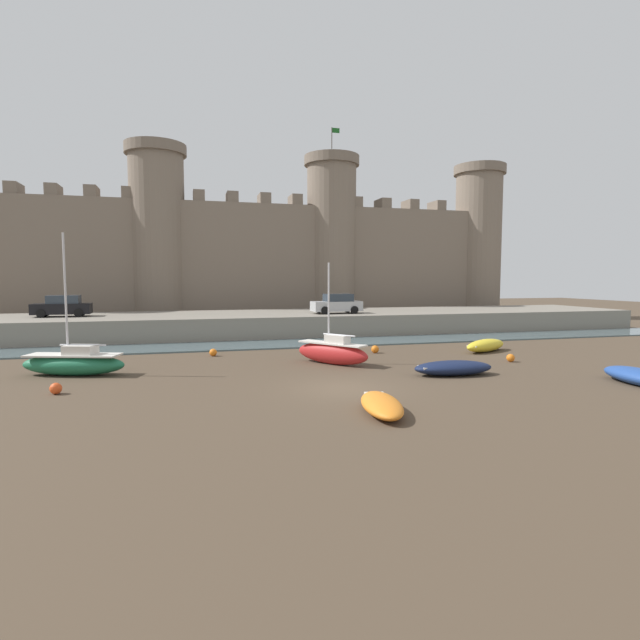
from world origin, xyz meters
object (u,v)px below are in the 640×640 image
Objects in this scene: sailboat_near_channel_right at (332,352)px; rowboat_midflat_right at (382,404)px; mooring_buoy_off_centre at (375,349)px; car_quay_centre_west at (337,304)px; rowboat_foreground_left at (453,368)px; mooring_buoy_near_shore at (213,352)px; mooring_buoy_mid_mud at (56,389)px; mooring_buoy_near_channel at (511,358)px; sailboat_foreground_right at (74,363)px; car_quay_west at (62,306)px; rowboat_foreground_centre at (639,376)px; rowboat_near_channel_left at (486,345)px.

rowboat_midflat_right is at bearing -96.60° from sailboat_near_channel_right.
car_quay_centre_west is (0.81, 10.81, 2.26)m from mooring_buoy_off_centre.
rowboat_foreground_left reaches higher than mooring_buoy_near_shore.
mooring_buoy_mid_mud is at bearing -156.83° from mooring_buoy_off_centre.
car_quay_centre_west is (4.50, 13.94, 1.82)m from sailboat_near_channel_right.
mooring_buoy_mid_mud is (-17.42, 0.57, -0.13)m from rowboat_foreground_left.
mooring_buoy_near_channel is at bearing 5.07° from mooring_buoy_mid_mud.
sailboat_near_channel_right is 1.50× the size of rowboat_midflat_right.
sailboat_foreground_right is 16.39m from car_quay_west.
sailboat_near_channel_right is 1.43× the size of rowboat_foreground_centre.
mooring_buoy_near_channel is (-0.90, -3.77, -0.19)m from rowboat_near_channel_left.
sailboat_foreground_right is 22.69m from mooring_buoy_near_channel.
car_quay_centre_west is at bearing -5.60° from car_quay_west.
mooring_buoy_mid_mud is (-24.14, 4.62, -0.14)m from rowboat_foreground_centre.
rowboat_foreground_centre is 37.39m from car_quay_west.
rowboat_foreground_centre is at bearing -72.79° from car_quay_centre_west.
sailboat_near_channel_right is 13.28m from mooring_buoy_mid_mud.
mooring_buoy_mid_mud reaches higher than mooring_buoy_near_shore.
sailboat_foreground_right reaches higher than sailboat_near_channel_right.
sailboat_foreground_right is 1.77× the size of rowboat_foreground_centre.
rowboat_near_channel_left is 10.42m from rowboat_foreground_centre.
rowboat_near_channel_left is at bearing 94.35° from rowboat_foreground_centre.
mooring_buoy_near_shore is at bearing 158.14° from mooring_buoy_near_channel.
rowboat_foreground_centre reaches higher than rowboat_midflat_right.
mooring_buoy_off_centre is 1.04× the size of mooring_buoy_mid_mud.
rowboat_near_channel_left reaches higher than mooring_buoy_near_channel.
sailboat_foreground_right is at bearing -175.92° from rowboat_near_channel_left.
sailboat_foreground_right is at bearing 139.23° from rowboat_midflat_right.
mooring_buoy_near_channel is at bearing -10.94° from sailboat_near_channel_right.
sailboat_near_channel_right is at bearing -169.97° from rowboat_near_channel_left.
mooring_buoy_mid_mud is at bearing -78.65° from car_quay_west.
car_quay_west reaches higher than rowboat_midflat_right.
mooring_buoy_near_shore is 0.96× the size of mooring_buoy_mid_mud.
sailboat_foreground_right is 4.11m from mooring_buoy_mid_mud.
mooring_buoy_mid_mud is 0.11× the size of car_quay_west.
sailboat_foreground_right is at bearing 179.05° from sailboat_near_channel_right.
mooring_buoy_near_channel is (-1.69, 6.61, -0.15)m from rowboat_foreground_centre.
mooring_buoy_near_shore is 10.65m from mooring_buoy_mid_mud.
rowboat_near_channel_left is 16.65m from rowboat_midflat_right.
mooring_buoy_mid_mud is at bearing 152.62° from rowboat_midflat_right.
rowboat_near_channel_left is 8.68m from rowboat_foreground_left.
mooring_buoy_off_centre is (-1.04, 7.58, -0.12)m from rowboat_foreground_left.
sailboat_near_channel_right is at bearing 17.00° from mooring_buoy_mid_mud.
car_quay_centre_west is at bearing 76.66° from rowboat_midflat_right.
mooring_buoy_off_centre is at bearing 23.17° from mooring_buoy_mid_mud.
rowboat_foreground_centre is 24.58m from mooring_buoy_mid_mud.
car_quay_west reaches higher than mooring_buoy_off_centre.
mooring_buoy_mid_mud is at bearing 178.13° from rowboat_foreground_left.
rowboat_midflat_right reaches higher than mooring_buoy_near_channel.
rowboat_near_channel_left is at bearing -62.94° from car_quay_centre_west.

